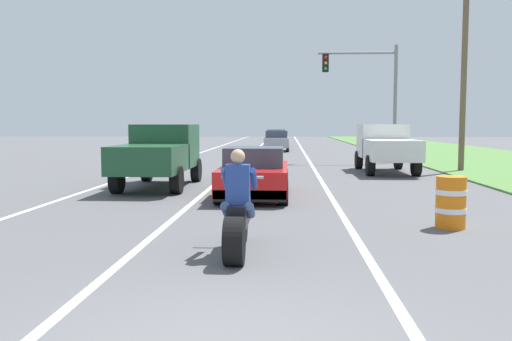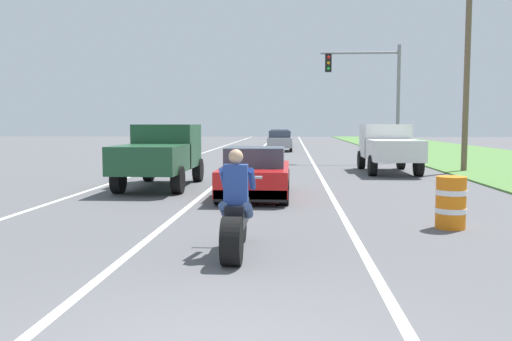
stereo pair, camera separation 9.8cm
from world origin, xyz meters
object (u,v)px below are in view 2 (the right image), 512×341
pickup_truck_left_lane_dark_green (161,152)px  distant_car_far_ahead (280,141)px  motorcycle_with_rider (236,217)px  pickup_truck_right_shoulder_white (388,146)px  traffic_light_mast_near (374,85)px  construction_barrel_nearest (451,202)px  sports_car_red (256,174)px  distant_car_further_ahead (280,138)px

pickup_truck_left_lane_dark_green → distant_car_far_ahead: (3.28, 22.98, -0.33)m
motorcycle_with_rider → pickup_truck_right_shoulder_white: pickup_truck_right_shoulder_white is taller
pickup_truck_right_shoulder_white → traffic_light_mast_near: (0.24, 5.66, 2.85)m
traffic_light_mast_near → distant_car_far_ahead: (-5.05, 11.58, -3.19)m
construction_barrel_nearest → distant_car_far_ahead: size_ratio=0.25×
sports_car_red → distant_car_far_ahead: distant_car_far_ahead is taller
sports_car_red → pickup_truck_left_lane_dark_green: size_ratio=0.90×
pickup_truck_right_shoulder_white → distant_car_far_ahead: pickup_truck_right_shoulder_white is taller
sports_car_red → pickup_truck_left_lane_dark_green: 3.77m
sports_car_red → distant_car_further_ahead: size_ratio=1.08×
distant_car_far_ahead → pickup_truck_right_shoulder_white: bearing=-74.4°
pickup_truck_right_shoulder_white → traffic_light_mast_near: traffic_light_mast_near is taller
motorcycle_with_rider → traffic_light_mast_near: 21.03m
sports_car_red → construction_barrel_nearest: size_ratio=4.30×
distant_car_far_ahead → distant_car_further_ahead: 8.01m
pickup_truck_left_lane_dark_green → construction_barrel_nearest: (7.15, -6.36, -0.60)m
motorcycle_with_rider → pickup_truck_right_shoulder_white: 15.26m
pickup_truck_left_lane_dark_green → construction_barrel_nearest: pickup_truck_left_lane_dark_green is taller
traffic_light_mast_near → construction_barrel_nearest: traffic_light_mast_near is taller
sports_car_red → construction_barrel_nearest: (4.02, -4.30, -0.13)m
distant_car_further_ahead → traffic_light_mast_near: bearing=-75.0°
motorcycle_with_rider → pickup_truck_left_lane_dark_green: 9.34m
motorcycle_with_rider → sports_car_red: (-0.14, 6.68, 0.04)m
distant_car_far_ahead → motorcycle_with_rider: bearing=-90.0°
sports_car_red → distant_car_further_ahead: distant_car_further_ahead is taller
construction_barrel_nearest → distant_car_further_ahead: bearing=96.2°
pickup_truck_left_lane_dark_green → distant_car_far_ahead: pickup_truck_left_lane_dark_green is taller
motorcycle_with_rider → pickup_truck_left_lane_dark_green: size_ratio=0.46×
pickup_truck_right_shoulder_white → distant_car_further_ahead: bearing=101.2°
construction_barrel_nearest → distant_car_further_ahead: 37.56m
sports_car_red → traffic_light_mast_near: bearing=68.9°
distant_car_far_ahead → pickup_truck_left_lane_dark_green: bearing=-98.1°
sports_car_red → distant_car_further_ahead: (-0.03, 33.03, 0.14)m
sports_car_red → construction_barrel_nearest: 5.89m
motorcycle_with_rider → distant_car_far_ahead: size_ratio=0.55×
motorcycle_with_rider → distant_car_further_ahead: motorcycle_with_rider is taller
pickup_truck_left_lane_dark_green → distant_car_further_ahead: bearing=84.3°
pickup_truck_left_lane_dark_green → distant_car_far_ahead: 23.21m
sports_car_red → construction_barrel_nearest: bearing=-46.9°
pickup_truck_right_shoulder_white → construction_barrel_nearest: bearing=-94.4°
distant_car_further_ahead → motorcycle_with_rider: bearing=-89.8°
pickup_truck_right_shoulder_white → distant_car_far_ahead: 17.90m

